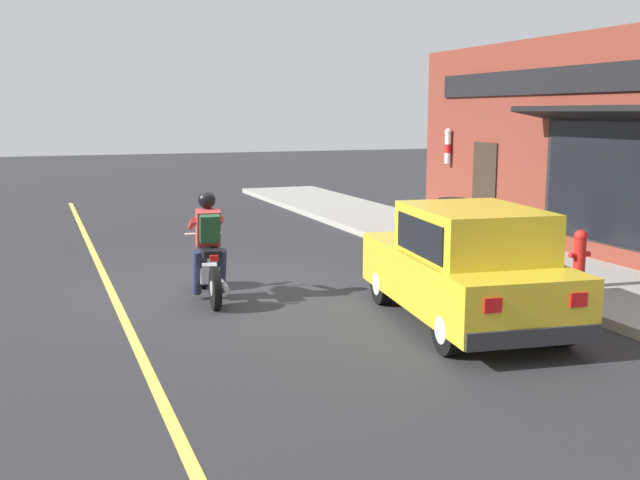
{
  "coord_description": "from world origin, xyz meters",
  "views": [
    {
      "loc": [
        -2.84,
        -11.16,
        2.75
      ],
      "look_at": [
        0.95,
        -1.33,
        0.95
      ],
      "focal_mm": 42.0,
      "sensor_mm": 36.0,
      "label": 1
    }
  ],
  "objects": [
    {
      "name": "fire_hydrant",
      "position": [
        4.78,
        -2.26,
        0.57
      ],
      "size": [
        0.36,
        0.24,
        0.88
      ],
      "color": "red",
      "rests_on": "sidewalk_curb"
    },
    {
      "name": "storefront_building",
      "position": [
        6.78,
        -0.31,
        2.11
      ],
      "size": [
        1.25,
        11.85,
        4.2
      ],
      "color": "maroon",
      "rests_on": "ground"
    },
    {
      "name": "car_hatchback",
      "position": [
        2.36,
        -2.95,
        0.77
      ],
      "size": [
        2.11,
        3.96,
        1.57
      ],
      "color": "black",
      "rests_on": "ground"
    },
    {
      "name": "lane_stripe",
      "position": [
        -1.8,
        3.0,
        0.0
      ],
      "size": [
        0.12,
        19.8,
        0.01
      ],
      "primitive_type": "cube",
      "color": "#D1C64C",
      "rests_on": "ground"
    },
    {
      "name": "trash_bin",
      "position": [
        4.68,
        1.24,
        0.64
      ],
      "size": [
        0.56,
        0.56,
        0.98
      ],
      "color": "#2D2D33",
      "rests_on": "sidewalk_curb"
    },
    {
      "name": "sidewalk_curb",
      "position": [
        5.25,
        3.0,
        0.07
      ],
      "size": [
        2.6,
        22.0,
        0.14
      ],
      "primitive_type": "cube",
      "color": "#9E9B93",
      "rests_on": "ground"
    },
    {
      "name": "ground_plane",
      "position": [
        0.0,
        0.0,
        0.0
      ],
      "size": [
        80.0,
        80.0,
        0.0
      ],
      "primitive_type": "plane",
      "color": "#2B2B2D"
    },
    {
      "name": "motorcycle_with_rider",
      "position": [
        -0.47,
        -0.39,
        0.68
      ],
      "size": [
        0.59,
        2.02,
        1.62
      ],
      "color": "black",
      "rests_on": "ground"
    }
  ]
}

